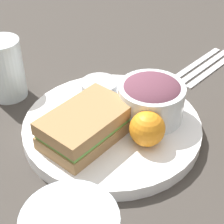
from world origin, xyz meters
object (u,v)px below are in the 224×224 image
water_glass (5,69)px  plate (112,127)px  dressing_cup (99,92)px  salad_bowl (151,98)px  spoon (211,70)px  knife (203,67)px  sandwich (86,125)px  fork (195,64)px

water_glass → plate: bearing=94.9°
plate → dressing_cup: bearing=-124.6°
salad_bowl → spoon: size_ratio=0.65×
knife → spoon: bearing=-90.0°
sandwich → knife: size_ratio=0.75×
knife → sandwich: bearing=179.5°
knife → plate: bearing=180.0°
sandwich → dressing_cup: sandwich is taller
spoon → water_glass: (0.28, -0.27, 0.05)m
salad_bowl → knife: salad_bowl is taller
plate → dressing_cup: (-0.03, -0.05, 0.03)m
fork → spoon: same height
spoon → dressing_cup: bearing=163.9°
spoon → salad_bowl: bearing=-176.0°
plate → sandwich: sandwich is taller
knife → spoon: (0.00, 0.02, 0.00)m
knife → spoon: 0.02m
water_glass → spoon: bearing=136.0°
plate → spoon: 0.27m
plate → sandwich: 0.06m
sandwich → fork: size_ratio=0.79×
salad_bowl → water_glass: size_ratio=0.95×
water_glass → knife: bearing=138.3°
plate → fork: (-0.27, 0.02, -0.01)m
knife → water_glass: bearing=146.9°
dressing_cup → fork: dressing_cup is taller
dressing_cup → fork: bearing=163.4°
fork → dressing_cup: bearing=172.1°
knife → salad_bowl: bearing=-171.2°
plate → fork: 0.27m
plate → dressing_cup: 0.06m
sandwich → water_glass: 0.20m
plate → dressing_cup: dressing_cup is taller
knife → fork: bearing=90.0°
fork → spoon: bearing=-90.0°
plate → water_glass: water_glass is taller
sandwich → water_glass: water_glass is taller
sandwich → dressing_cup: size_ratio=2.37×
spoon → water_glass: water_glass is taller
salad_bowl → sandwich: bearing=-27.5°
plate → fork: plate is taller
sandwich → knife: 0.32m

